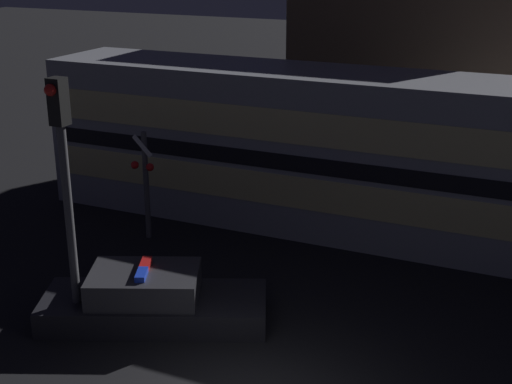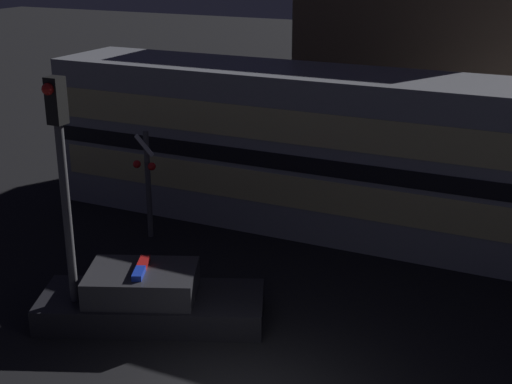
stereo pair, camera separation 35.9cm
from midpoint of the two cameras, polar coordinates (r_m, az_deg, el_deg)
train at (r=19.43m, az=7.01°, el=3.15°), size 16.75×2.90×4.33m
police_car at (r=15.25m, az=-7.86°, el=-8.55°), size 4.97×3.42×1.25m
crossing_signal_far at (r=18.96m, az=-8.15°, el=0.99°), size 0.67×0.31×2.93m
traffic_light_corner at (r=14.27m, az=-14.49°, el=1.17°), size 0.30×0.46×5.19m
building_left at (r=27.07m, az=14.60°, el=11.67°), size 8.55×6.50×8.38m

